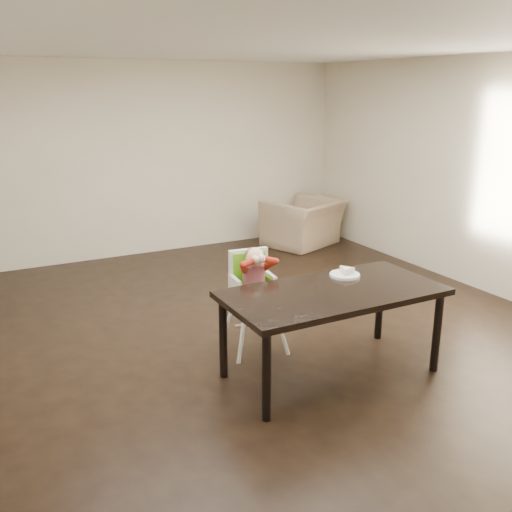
{
  "coord_description": "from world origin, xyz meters",
  "views": [
    {
      "loc": [
        -2.39,
        -4.37,
        2.33
      ],
      "look_at": [
        -0.19,
        -0.19,
        0.93
      ],
      "focal_mm": 40.0,
      "sensor_mm": 36.0,
      "label": 1
    }
  ],
  "objects": [
    {
      "name": "dining_table",
      "position": [
        0.19,
        -0.8,
        0.67
      ],
      "size": [
        1.8,
        0.9,
        0.75
      ],
      "color": "black",
      "rests_on": "ground"
    },
    {
      "name": "armchair",
      "position": [
        2.2,
        2.8,
        0.47
      ],
      "size": [
        1.25,
        1.04,
        0.94
      ],
      "primitive_type": "imported",
      "rotation": [
        0.0,
        0.0,
        3.51
      ],
      "color": "tan",
      "rests_on": "ground"
    },
    {
      "name": "high_chair",
      "position": [
        -0.15,
        -0.05,
        0.69
      ],
      "size": [
        0.45,
        0.45,
        0.97
      ],
      "rotation": [
        0.0,
        0.0,
        -0.11
      ],
      "color": "white",
      "rests_on": "ground"
    },
    {
      "name": "room_walls",
      "position": [
        0.0,
        0.0,
        1.86
      ],
      "size": [
        6.02,
        7.02,
        2.71
      ],
      "color": "beige",
      "rests_on": "ground"
    },
    {
      "name": "plate",
      "position": [
        0.49,
        -0.56,
        0.78
      ],
      "size": [
        0.32,
        0.32,
        0.08
      ],
      "rotation": [
        0.0,
        0.0,
        -0.26
      ],
      "color": "white",
      "rests_on": "dining_table"
    },
    {
      "name": "ground",
      "position": [
        0.0,
        0.0,
        0.0
      ],
      "size": [
        7.0,
        7.0,
        0.0
      ],
      "primitive_type": "plane",
      "color": "black",
      "rests_on": "ground"
    }
  ]
}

